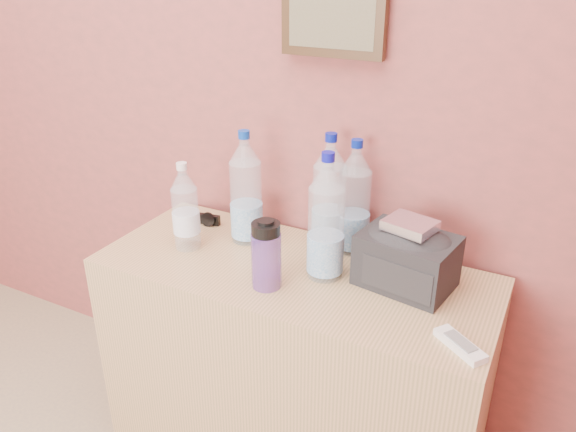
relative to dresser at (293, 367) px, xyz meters
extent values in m
plane|color=#A34946|center=(-0.42, 0.26, 0.99)|extent=(4.00, 0.00, 4.00)
cube|color=tan|center=(0.00, 0.00, 0.00)|extent=(1.15, 0.48, 0.72)
cylinder|color=silver|center=(-0.21, 0.10, 0.51)|extent=(0.10, 0.10, 0.31)
cylinder|color=#0B39A4|center=(-0.21, 0.10, 0.70)|extent=(0.03, 0.03, 0.02)
cylinder|color=silver|center=(0.03, 0.17, 0.52)|extent=(0.10, 0.10, 0.32)
cylinder|color=#09168D|center=(0.03, 0.17, 0.71)|extent=(0.03, 0.03, 0.02)
cylinder|color=silver|center=(0.11, 0.19, 0.51)|extent=(0.09, 0.09, 0.30)
cylinder|color=#071E96|center=(0.11, 0.19, 0.70)|extent=(0.03, 0.03, 0.02)
cylinder|color=silver|center=(0.09, 0.01, 0.52)|extent=(0.10, 0.10, 0.32)
cylinder|color=#0E109C|center=(0.09, 0.01, 0.71)|extent=(0.03, 0.03, 0.02)
cylinder|color=silver|center=(-0.35, -0.03, 0.48)|extent=(0.08, 0.08, 0.24)
cylinder|color=silver|center=(-0.35, -0.03, 0.62)|extent=(0.03, 0.03, 0.02)
cylinder|color=#5C32A1|center=(-0.02, -0.11, 0.44)|extent=(0.08, 0.08, 0.16)
cylinder|color=black|center=(-0.02, -0.11, 0.54)|extent=(0.08, 0.08, 0.04)
cube|color=white|center=(0.50, -0.14, 0.37)|extent=(0.13, 0.11, 0.02)
cube|color=silver|center=(0.31, 0.07, 0.54)|extent=(0.14, 0.13, 0.03)
camera|label=1|loc=(0.63, -1.24, 1.18)|focal=35.00mm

